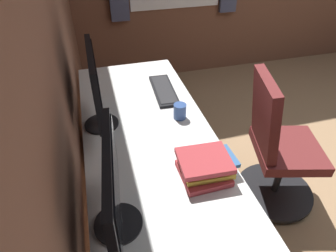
# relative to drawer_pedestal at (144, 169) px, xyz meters

# --- Properties ---
(wall_back) EXTENTS (4.98, 0.10, 2.60)m
(wall_back) POSITION_rel_drawer_pedestal_xyz_m (-0.25, 0.41, 0.95)
(wall_back) COLOR brown
(wall_back) RESTS_ON ground
(desk) EXTENTS (2.34, 0.73, 0.73)m
(desk) POSITION_rel_drawer_pedestal_xyz_m (-0.34, -0.03, 0.32)
(desk) COLOR white
(desk) RESTS_ON ground
(drawer_pedestal) EXTENTS (0.40, 0.51, 0.69)m
(drawer_pedestal) POSITION_rel_drawer_pedestal_xyz_m (0.00, 0.00, 0.00)
(drawer_pedestal) COLOR white
(drawer_pedestal) RESTS_ON ground
(monitor_primary) EXTENTS (0.51, 0.20, 0.46)m
(monitor_primary) POSITION_rel_drawer_pedestal_xyz_m (0.05, 0.22, 0.65)
(monitor_primary) COLOR black
(monitor_primary) RESTS_ON desk
(monitor_secondary) EXTENTS (0.54, 0.20, 0.40)m
(monitor_secondary) POSITION_rel_drawer_pedestal_xyz_m (-0.65, 0.22, 0.61)
(monitor_secondary) COLOR black
(monitor_secondary) RESTS_ON desk
(keyboard_main) EXTENTS (0.43, 0.16, 0.02)m
(keyboard_main) POSITION_rel_drawer_pedestal_xyz_m (0.33, -0.23, 0.39)
(keyboard_main) COLOR black
(keyboard_main) RESTS_ON desk
(book_stack_near) EXTENTS (0.23, 0.29, 0.11)m
(book_stack_near) POSITION_rel_drawer_pedestal_xyz_m (-0.48, -0.22, 0.44)
(book_stack_near) COLOR #B2383D
(book_stack_near) RESTS_ON desk
(coffee_mug) EXTENTS (0.12, 0.08, 0.09)m
(coffee_mug) POSITION_rel_drawer_pedestal_xyz_m (0.00, -0.24, 0.43)
(coffee_mug) COLOR #335193
(coffee_mug) RESTS_ON desk
(office_chair) EXTENTS (0.56, 0.60, 0.97)m
(office_chair) POSITION_rel_drawer_pedestal_xyz_m (-0.17, -0.88, 0.11)
(office_chair) COLOR maroon
(office_chair) RESTS_ON ground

